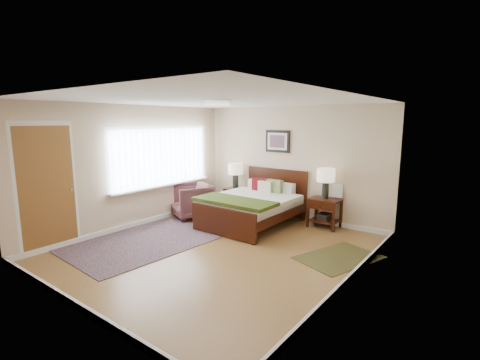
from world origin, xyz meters
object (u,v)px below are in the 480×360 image
(nightstand_left, at_px, (235,193))
(lamp_left, at_px, (236,171))
(armchair, at_px, (192,201))
(bed, at_px, (253,202))
(nightstand_right, at_px, (324,210))
(lamp_right, at_px, (326,178))
(rug_persian, at_px, (143,241))

(nightstand_left, distance_m, lamp_left, 0.56)
(nightstand_left, xyz_separation_m, armchair, (-0.40, -1.09, -0.04))
(bed, relative_size, nightstand_right, 3.27)
(bed, bearing_deg, lamp_right, 30.58)
(nightstand_right, xyz_separation_m, lamp_left, (-2.32, 0.01, 0.61))
(nightstand_left, xyz_separation_m, nightstand_right, (2.32, 0.01, -0.05))
(lamp_left, height_order, rug_persian, lamp_left)
(lamp_left, height_order, lamp_right, lamp_right)
(bed, bearing_deg, nightstand_left, 145.00)
(armchair, bearing_deg, nightstand_left, 95.39)
(bed, distance_m, armchair, 1.50)
(lamp_left, relative_size, armchair, 0.72)
(lamp_left, bearing_deg, nightstand_left, -90.00)
(bed, xyz_separation_m, nightstand_right, (1.28, 0.74, -0.13))
(nightstand_left, height_order, rug_persian, nightstand_left)
(rug_persian, bearing_deg, bed, 67.85)
(lamp_left, distance_m, lamp_right, 2.32)
(lamp_left, bearing_deg, nightstand_right, -0.34)
(nightstand_left, relative_size, lamp_right, 0.90)
(lamp_right, bearing_deg, lamp_left, 180.00)
(nightstand_left, distance_m, lamp_right, 2.40)
(nightstand_left, xyz_separation_m, lamp_right, (2.32, 0.02, 0.62))
(bed, bearing_deg, rug_persian, -115.81)
(lamp_left, xyz_separation_m, armchair, (-0.40, -1.11, -0.60))
(nightstand_right, relative_size, rug_persian, 0.23)
(lamp_right, distance_m, armchair, 3.02)
(bed, height_order, armchair, bed)
(nightstand_left, distance_m, armchair, 1.16)
(rug_persian, bearing_deg, nightstand_right, 54.63)
(rug_persian, bearing_deg, nightstand_left, 94.66)
(nightstand_right, relative_size, lamp_left, 1.00)
(lamp_left, bearing_deg, rug_persian, -89.00)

